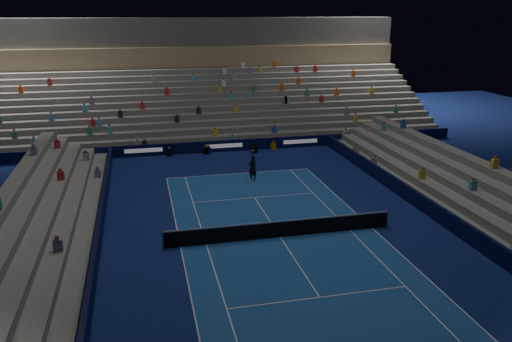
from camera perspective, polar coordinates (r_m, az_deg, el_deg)
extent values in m
plane|color=#0D1953|center=(28.66, 2.71, -7.34)|extent=(90.00, 90.00, 0.00)
cube|color=#1A488F|center=(28.66, 2.71, -7.33)|extent=(10.97, 23.77, 0.01)
cube|color=black|center=(45.58, -3.53, 2.79)|extent=(44.00, 0.25, 1.00)
cube|color=black|center=(32.28, 19.60, -4.50)|extent=(0.25, 37.00, 1.00)
cube|color=black|center=(27.66, -17.21, -7.97)|extent=(0.25, 37.00, 1.00)
cube|color=slate|center=(46.60, -3.73, 2.80)|extent=(44.00, 1.00, 0.50)
cube|color=slate|center=(47.50, -3.93, 3.39)|extent=(44.00, 1.00, 1.00)
cube|color=slate|center=(48.40, -4.13, 3.95)|extent=(44.00, 1.00, 1.50)
cube|color=slate|center=(49.30, -4.32, 4.50)|extent=(44.00, 1.00, 2.00)
cube|color=slate|center=(50.21, -4.50, 5.02)|extent=(44.00, 1.00, 2.50)
cube|color=slate|center=(51.13, -4.68, 5.53)|extent=(44.00, 1.00, 3.00)
cube|color=slate|center=(52.05, -4.85, 6.02)|extent=(44.00, 1.00, 3.50)
cube|color=slate|center=(52.97, -5.01, 6.49)|extent=(44.00, 1.00, 4.00)
cube|color=slate|center=(53.90, -5.17, 6.95)|extent=(44.00, 1.00, 4.50)
cube|color=slate|center=(54.83, -5.33, 7.39)|extent=(44.00, 1.00, 5.00)
cube|color=slate|center=(55.77, -5.47, 7.81)|extent=(44.00, 1.00, 5.50)
cube|color=slate|center=(56.70, -5.62, 8.23)|extent=(44.00, 1.00, 6.00)
cube|color=#8E7B58|center=(57.29, -5.89, 12.45)|extent=(44.00, 0.60, 2.20)
cube|color=#484745|center=(58.51, -6.15, 15.09)|extent=(44.00, 2.40, 3.00)
cube|color=slate|center=(32.80, 20.75, -4.75)|extent=(1.00, 37.00, 0.50)
cube|color=slate|center=(33.26, 22.24, -4.16)|extent=(1.00, 37.00, 1.00)
cube|color=slate|center=(33.75, 23.68, -3.58)|extent=(1.00, 37.00, 1.50)
cube|color=slate|center=(34.26, 25.08, -3.01)|extent=(1.00, 37.00, 2.00)
cube|color=slate|center=(34.79, 26.44, -2.46)|extent=(1.00, 37.00, 2.50)
cube|color=slate|center=(27.85, -18.82, -8.52)|extent=(1.00, 37.00, 0.50)
cube|color=slate|center=(27.89, -20.93, -8.16)|extent=(1.00, 37.00, 1.00)
cube|color=slate|center=(27.96, -23.03, -7.78)|extent=(1.00, 37.00, 1.50)
cube|color=slate|center=(28.07, -25.11, -7.40)|extent=(1.00, 37.00, 2.00)
cylinder|color=#B2B2B7|center=(27.53, -10.32, -7.44)|extent=(0.10, 0.10, 1.10)
cylinder|color=#B2B2B7|center=(30.67, 14.37, -5.06)|extent=(0.10, 0.10, 1.10)
cube|color=black|center=(28.48, 2.73, -6.52)|extent=(12.80, 0.03, 0.90)
cube|color=white|center=(28.28, 2.74, -5.61)|extent=(12.80, 0.04, 0.08)
imported|color=black|center=(37.56, -0.39, 0.33)|extent=(0.82, 0.69, 1.90)
cube|color=black|center=(45.22, -0.24, 2.44)|extent=(0.62, 0.67, 0.59)
cylinder|color=black|center=(44.76, -0.11, 2.51)|extent=(0.28, 0.38, 0.16)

